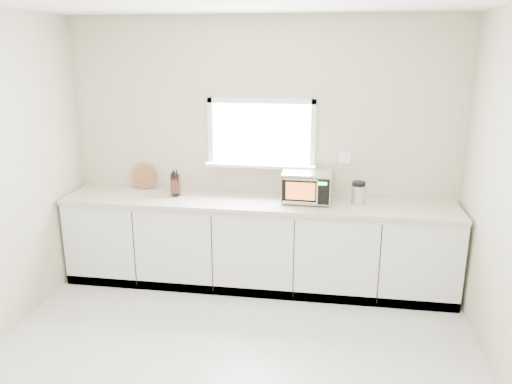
# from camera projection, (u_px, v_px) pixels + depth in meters

# --- Properties ---
(back_wall) EXTENTS (4.00, 0.17, 2.70)m
(back_wall) POSITION_uv_depth(u_px,v_px,m) (261.00, 151.00, 5.12)
(back_wall) COLOR #BEB397
(back_wall) RESTS_ON ground
(cabinets) EXTENTS (3.92, 0.60, 0.88)m
(cabinets) POSITION_uv_depth(u_px,v_px,m) (257.00, 245.00, 5.10)
(cabinets) COLOR silver
(cabinets) RESTS_ON ground
(countertop) EXTENTS (3.92, 0.64, 0.04)m
(countertop) POSITION_uv_depth(u_px,v_px,m) (257.00, 203.00, 4.96)
(countertop) COLOR beige
(countertop) RESTS_ON cabinets
(microwave) EXTENTS (0.48, 0.41, 0.30)m
(microwave) POSITION_uv_depth(u_px,v_px,m) (307.00, 186.00, 4.89)
(microwave) COLOR black
(microwave) RESTS_ON countertop
(knife_block) EXTENTS (0.13, 0.21, 0.28)m
(knife_block) POSITION_uv_depth(u_px,v_px,m) (176.00, 184.00, 5.11)
(knife_block) COLOR #452418
(knife_block) RESTS_ON countertop
(cutting_board) EXTENTS (0.28, 0.07, 0.28)m
(cutting_board) POSITION_uv_depth(u_px,v_px,m) (144.00, 176.00, 5.34)
(cutting_board) COLOR brown
(cutting_board) RESTS_ON countertop
(coffee_grinder) EXTENTS (0.14, 0.14, 0.23)m
(coffee_grinder) POSITION_uv_depth(u_px,v_px,m) (358.00, 193.00, 4.82)
(coffee_grinder) COLOR #BABEC2
(coffee_grinder) RESTS_ON countertop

